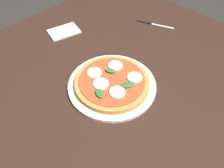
{
  "coord_description": "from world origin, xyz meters",
  "views": [
    {
      "loc": [
        0.31,
        0.36,
        1.34
      ],
      "look_at": [
        -0.04,
        0.01,
        0.78
      ],
      "focal_mm": 34.74,
      "sensor_mm": 36.0,
      "label": 1
    }
  ],
  "objects_px": {
    "dining_table": "(102,107)",
    "pizza": "(112,82)",
    "napkin": "(64,31)",
    "serving_tray": "(112,85)",
    "knife": "(150,23)"
  },
  "relations": [
    {
      "from": "dining_table",
      "to": "knife",
      "type": "distance_m",
      "value": 0.48
    },
    {
      "from": "pizza",
      "to": "napkin",
      "type": "relative_size",
      "value": 1.96
    },
    {
      "from": "dining_table",
      "to": "serving_tray",
      "type": "distance_m",
      "value": 0.1
    },
    {
      "from": "serving_tray",
      "to": "knife",
      "type": "xyz_separation_m",
      "value": [
        -0.4,
        -0.15,
        -0.0
      ]
    },
    {
      "from": "napkin",
      "to": "dining_table",
      "type": "bearing_deg",
      "value": 72.07
    },
    {
      "from": "dining_table",
      "to": "knife",
      "type": "height_order",
      "value": "knife"
    },
    {
      "from": "pizza",
      "to": "knife",
      "type": "relative_size",
      "value": 1.55
    },
    {
      "from": "napkin",
      "to": "pizza",
      "type": "bearing_deg",
      "value": 78.25
    },
    {
      "from": "serving_tray",
      "to": "pizza",
      "type": "xyz_separation_m",
      "value": [
        0.0,
        0.0,
        0.02
      ]
    },
    {
      "from": "dining_table",
      "to": "knife",
      "type": "bearing_deg",
      "value": -162.74
    },
    {
      "from": "dining_table",
      "to": "pizza",
      "type": "distance_m",
      "value": 0.12
    },
    {
      "from": "serving_tray",
      "to": "knife",
      "type": "distance_m",
      "value": 0.43
    },
    {
      "from": "pizza",
      "to": "dining_table",
      "type": "bearing_deg",
      "value": -15.78
    },
    {
      "from": "serving_tray",
      "to": "napkin",
      "type": "xyz_separation_m",
      "value": [
        -0.08,
        -0.38,
        -0.0
      ]
    },
    {
      "from": "serving_tray",
      "to": "napkin",
      "type": "bearing_deg",
      "value": -101.61
    }
  ]
}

